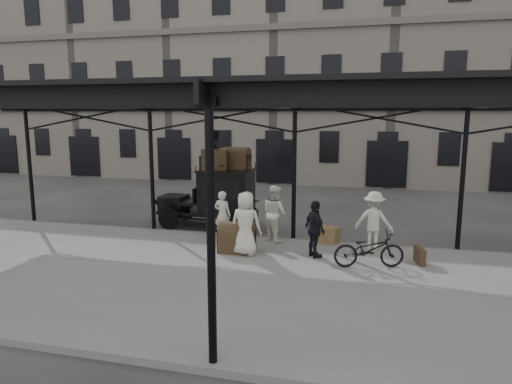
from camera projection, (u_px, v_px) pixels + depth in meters
The scene contains 18 objects.
ground at pixel (281, 261), 13.06m from camera, with size 120.00×120.00×0.00m, color #383533.
platform at pixel (266, 284), 11.14m from camera, with size 28.00×8.00×0.15m, color slate.
canopy at pixel (269, 95), 10.64m from camera, with size 22.50×9.00×4.74m.
building_frontage at pixel (337, 69), 29.07m from camera, with size 64.00×8.00×14.00m, color slate.
taxi at pixel (218, 195), 16.77m from camera, with size 3.65×1.55×2.18m.
porter_left at pixel (223, 215), 14.81m from camera, with size 0.57×0.38×1.57m, color beige.
porter_midleft at pixel (275, 213), 14.53m from camera, with size 0.87×0.68×1.79m, color silver.
porter_centre at pixel (246, 223), 13.06m from camera, with size 0.90×0.59×1.85m, color silver.
porter_official at pixel (315, 229), 12.82m from camera, with size 0.96×0.40×1.63m, color black.
porter_right at pixel (374, 221), 13.59m from camera, with size 1.13×0.65×1.76m, color beige.
bicycle at pixel (369, 249), 12.04m from camera, with size 0.65×1.86×0.98m, color black.
porter_roof at pixel (216, 150), 16.39m from camera, with size 0.69×0.54×1.43m, color black.
steamer_trunk_roof_near at pixel (214, 161), 16.33m from camera, with size 0.89×0.54×0.65m, color #493222, non-canonical shape.
steamer_trunk_roof_far at pixel (237, 160), 16.57m from camera, with size 0.91×0.56×0.67m, color #493222, non-canonical shape.
steamer_trunk_platform at pixel (237, 239), 13.40m from camera, with size 1.03×0.63×0.75m, color #493222, non-canonical shape.
wicker_hamper at pixel (329, 234), 14.43m from camera, with size 0.60×0.45×0.50m, color olive.
suitcase_upright at pixel (420, 256), 12.37m from camera, with size 0.15×0.60×0.45m, color #493222.
suitcase_flat at pixel (238, 248), 13.15m from camera, with size 0.60×0.15×0.40m, color #493222.
Camera 1 is at (2.40, -12.33, 4.17)m, focal length 32.00 mm.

